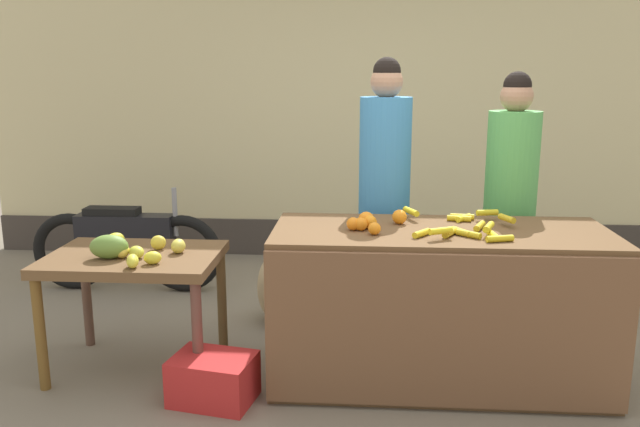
% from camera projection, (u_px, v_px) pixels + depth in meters
% --- Properties ---
extents(ground_plane, '(24.00, 24.00, 0.00)m').
position_uv_depth(ground_plane, '(375.00, 375.00, 3.86)').
color(ground_plane, '#756B5B').
extents(market_wall_back, '(7.54, 0.23, 3.39)m').
position_uv_depth(market_wall_back, '(374.00, 86.00, 6.08)').
color(market_wall_back, beige).
rests_on(market_wall_back, ground).
extents(fruit_stall_counter, '(1.92, 0.80, 0.91)m').
position_uv_depth(fruit_stall_counter, '(438.00, 306.00, 3.72)').
color(fruit_stall_counter, brown).
rests_on(fruit_stall_counter, ground).
extents(side_table_wooden, '(1.00, 0.72, 0.73)m').
position_uv_depth(side_table_wooden, '(134.00, 269.00, 3.82)').
color(side_table_wooden, brown).
rests_on(side_table_wooden, ground).
extents(banana_bunch_pile, '(0.63, 0.62, 0.07)m').
position_uv_depth(banana_bunch_pile, '(466.00, 225.00, 3.62)').
color(banana_bunch_pile, yellow).
rests_on(banana_bunch_pile, fruit_stall_counter).
extents(orange_pile, '(0.35, 0.35, 0.09)m').
position_uv_depth(orange_pile, '(372.00, 222.00, 3.65)').
color(orange_pile, orange).
rests_on(orange_pile, fruit_stall_counter).
extents(mango_papaya_pile, '(0.54, 0.56, 0.14)m').
position_uv_depth(mango_papaya_pile, '(126.00, 248.00, 3.72)').
color(mango_papaya_pile, yellow).
rests_on(mango_papaya_pile, side_table_wooden).
extents(vendor_woman_blue_shirt, '(0.34, 0.34, 1.88)m').
position_uv_depth(vendor_woman_blue_shirt, '(384.00, 200.00, 4.27)').
color(vendor_woman_blue_shirt, '#33333D').
rests_on(vendor_woman_blue_shirt, ground).
extents(vendor_woman_green_shirt, '(0.34, 0.34, 1.79)m').
position_uv_depth(vendor_woman_green_shirt, '(509.00, 207.00, 4.26)').
color(vendor_woman_green_shirt, '#33333D').
rests_on(vendor_woman_green_shirt, ground).
extents(parked_motorcycle, '(1.60, 0.18, 0.88)m').
position_uv_depth(parked_motorcycle, '(126.00, 243.00, 5.28)').
color(parked_motorcycle, black).
rests_on(parked_motorcycle, ground).
extents(produce_crate, '(0.49, 0.40, 0.26)m').
position_uv_depth(produce_crate, '(213.00, 379.00, 3.53)').
color(produce_crate, red).
rests_on(produce_crate, ground).
extents(produce_sack, '(0.36, 0.41, 0.52)m').
position_uv_depth(produce_sack, '(278.00, 287.00, 4.65)').
color(produce_sack, tan).
rests_on(produce_sack, ground).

